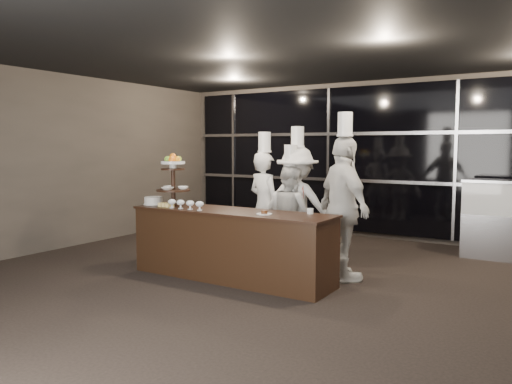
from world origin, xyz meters
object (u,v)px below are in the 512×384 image
Objects in this scene: display_stand at (173,176)px; display_case at (508,216)px; layer_cake at (153,201)px; chef_c at (297,205)px; chef_d at (344,208)px; buffet_counter at (231,244)px; chef_b at (290,214)px; chef_a at (264,204)px.

display_stand is 5.17m from display_case.
display_stand is at bearing 8.29° from layer_cake.
chef_d reaches higher than chef_c.
display_case is at bearing 47.32° from buffet_counter.
chef_b reaches higher than layer_cake.
display_case is at bearing 39.09° from display_stand.
display_case is at bearing 37.22° from layer_cake.
display_stand reaches higher than buffet_counter.
layer_cake is (-0.34, -0.05, -0.37)m from display_stand.
buffet_counter is at bearing -132.68° from display_case.
chef_c is (-2.65, -1.99, 0.20)m from display_case.
buffet_counter is at bearing 0.01° from display_stand.
display_stand is 2.48× the size of layer_cake.
chef_b is at bearing 74.96° from buffet_counter.
display_case is 0.63× the size of chef_c.
chef_b is (-2.69, -2.14, 0.07)m from display_case.
display_case is 3.05m from chef_d.
chef_a reaches higher than display_case.
chef_b is at bearing 40.34° from display_stand.
buffet_counter is 1.59× the size of chef_b.
display_case is at bearing 36.89° from chef_c.
chef_a is at bearing -174.28° from chef_c.
layer_cake is 5.44m from display_case.
display_case is at bearing 56.05° from chef_d.
buffet_counter is 9.47× the size of layer_cake.
chef_c reaches higher than buffet_counter.
chef_c is 1.10m from chef_d.
chef_a is 1.11× the size of chef_b.
chef_a is at bearing 47.52° from layer_cake.
chef_c reaches higher than display_case.
chef_a is (-3.19, -2.05, 0.18)m from display_case.
chef_b is at bearing -10.18° from chef_a.
chef_a is 0.54m from chef_c.
chef_b is (0.30, 1.10, 0.29)m from buffet_counter.
display_stand is at bearing -179.99° from buffet_counter.
chef_a reaches higher than layer_cake.
chef_d is (1.29, 0.72, 0.50)m from buffet_counter.
display_stand is (-1.00, -0.00, 0.87)m from buffet_counter.
display_case is 3.79m from chef_a.
chef_a is at bearing 169.82° from chef_b.
chef_c is at bearing 43.08° from display_stand.
buffet_counter is at bearing -105.04° from chef_b.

